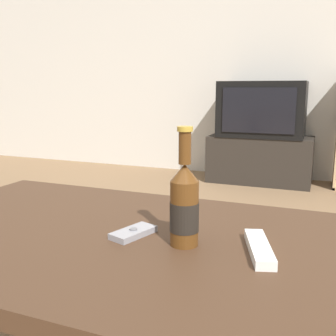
{
  "coord_description": "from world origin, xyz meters",
  "views": [
    {
      "loc": [
        0.48,
        -0.76,
        0.82
      ],
      "look_at": [
        0.06,
        0.29,
        0.6
      ],
      "focal_mm": 42.0,
      "sensor_mm": 36.0,
      "label": 1
    }
  ],
  "objects_px": {
    "cell_phone": "(133,233)",
    "remote_control": "(259,248)",
    "beer_bottle": "(184,205)",
    "tv_stand": "(260,159)",
    "television": "(262,109)"
  },
  "relations": [
    {
      "from": "cell_phone",
      "to": "remote_control",
      "type": "distance_m",
      "value": 0.28
    },
    {
      "from": "beer_bottle",
      "to": "cell_phone",
      "type": "xyz_separation_m",
      "value": [
        -0.13,
        0.01,
        -0.08
      ]
    },
    {
      "from": "tv_stand",
      "to": "beer_bottle",
      "type": "xyz_separation_m",
      "value": [
        0.25,
        -2.75,
        0.38
      ]
    },
    {
      "from": "television",
      "to": "beer_bottle",
      "type": "height_order",
      "value": "television"
    },
    {
      "from": "tv_stand",
      "to": "beer_bottle",
      "type": "distance_m",
      "value": 2.79
    },
    {
      "from": "tv_stand",
      "to": "television",
      "type": "bearing_deg",
      "value": -90.0
    },
    {
      "from": "tv_stand",
      "to": "remote_control",
      "type": "relative_size",
      "value": 5.08
    },
    {
      "from": "tv_stand",
      "to": "television",
      "type": "xyz_separation_m",
      "value": [
        0.0,
        -0.0,
        0.44
      ]
    },
    {
      "from": "beer_bottle",
      "to": "cell_phone",
      "type": "relative_size",
      "value": 2.12
    },
    {
      "from": "tv_stand",
      "to": "cell_phone",
      "type": "distance_m",
      "value": 2.76
    },
    {
      "from": "television",
      "to": "cell_phone",
      "type": "xyz_separation_m",
      "value": [
        0.13,
        -2.74,
        -0.15
      ]
    },
    {
      "from": "beer_bottle",
      "to": "remote_control",
      "type": "xyz_separation_m",
      "value": [
        0.16,
        0.02,
        -0.08
      ]
    },
    {
      "from": "remote_control",
      "to": "cell_phone",
      "type": "bearing_deg",
      "value": 164.23
    },
    {
      "from": "beer_bottle",
      "to": "remote_control",
      "type": "distance_m",
      "value": 0.18
    },
    {
      "from": "television",
      "to": "remote_control",
      "type": "distance_m",
      "value": 2.77
    }
  ]
}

